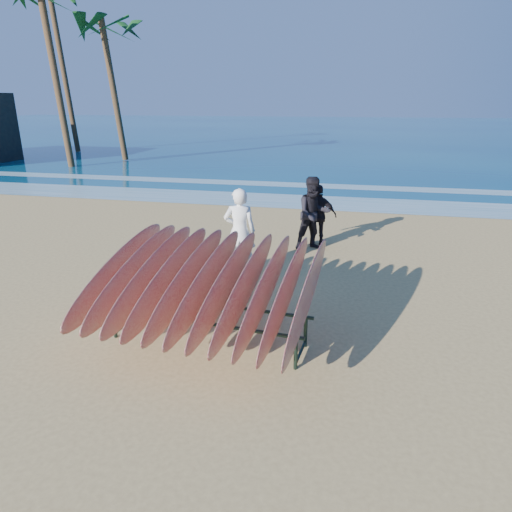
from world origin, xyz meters
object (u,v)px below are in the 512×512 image
object	(u,v)px
person_white	(240,231)
palm_mid	(108,30)
person_dark_a	(313,214)
surfboard_rack	(206,283)
person_dark_b	(318,215)

from	to	relation	value
person_white	palm_mid	distance (m)	21.78
person_dark_a	palm_mid	world-z (taller)	palm_mid
person_white	palm_mid	size ratio (longest dim) A/B	0.23
surfboard_rack	person_white	size ratio (longest dim) A/B	1.83
person_dark_a	person_dark_b	size ratio (longest dim) A/B	1.17
person_dark_b	palm_mid	size ratio (longest dim) A/B	0.19
person_dark_b	person_white	bearing A→B (deg)	58.06
person_white	person_dark_b	xyz separation A→B (m)	(1.48, 2.42, -0.15)
person_dark_b	person_dark_a	bearing A→B (deg)	77.18
surfboard_rack	palm_mid	world-z (taller)	palm_mid
surfboard_rack	person_dark_b	xyz separation A→B (m)	(1.19, 5.51, -0.21)
surfboard_rack	person_white	world-z (taller)	person_white
person_white	surfboard_rack	bearing A→B (deg)	86.24
surfboard_rack	person_dark_b	world-z (taller)	surfboard_rack
surfboard_rack	person_dark_b	bearing A→B (deg)	83.18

